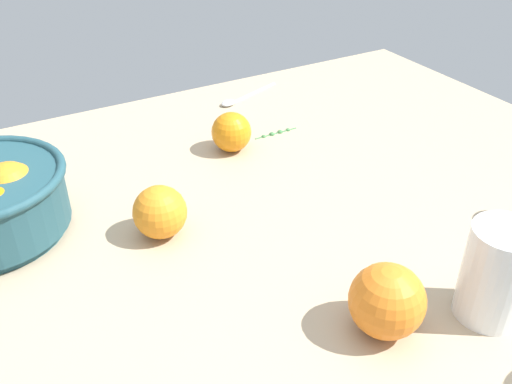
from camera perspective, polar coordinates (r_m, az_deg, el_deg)
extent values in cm
cube|color=tan|center=(78.12, 0.49, -4.90)|extent=(128.72, 100.82, 3.00)
sphere|color=orange|center=(81.20, -23.36, 0.18)|extent=(7.64, 7.64, 7.64)
cylinder|color=white|center=(67.01, 22.99, -7.53)|extent=(7.44, 7.44, 11.49)
cylinder|color=yellow|center=(67.94, 22.71, -8.52)|extent=(6.55, 6.55, 8.44)
sphere|color=orange|center=(75.79, -9.61, -2.00)|extent=(7.19, 7.19, 7.19)
sphere|color=orange|center=(62.58, 12.99, -10.59)|extent=(8.23, 8.23, 8.23)
sphere|color=orange|center=(95.47, -2.48, 6.03)|extent=(6.71, 6.71, 6.71)
ellipsoid|color=silver|center=(113.36, -2.80, 8.91)|extent=(3.78, 3.21, 1.00)
cylinder|color=silver|center=(118.94, -0.15, 10.05)|extent=(12.32, 5.14, 0.70)
cylinder|color=#3D7842|center=(102.27, 2.01, 5.94)|extent=(8.58, 0.41, 0.30)
sphere|color=#3D7842|center=(100.99, 0.77, 5.69)|extent=(0.79, 0.79, 0.79)
sphere|color=#3D7842|center=(101.79, 1.60, 5.91)|extent=(0.99, 0.99, 0.99)
sphere|color=#3D7842|center=(102.62, 2.42, 6.13)|extent=(0.99, 0.99, 0.99)
sphere|color=#3D7842|center=(103.47, 3.22, 6.34)|extent=(0.84, 0.84, 0.84)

